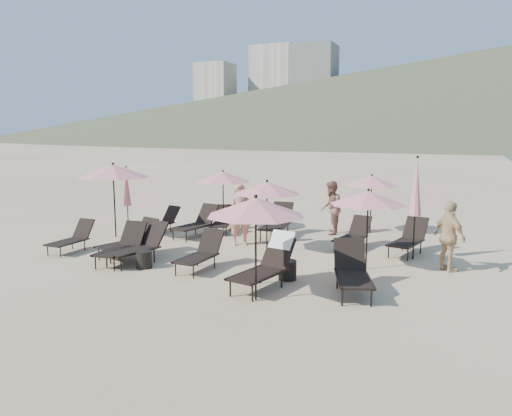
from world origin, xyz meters
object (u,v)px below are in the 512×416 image
at_px(lounger_6, 161,221).
at_px(lounger_7, 196,223).
at_px(lounger_5, 352,271).
at_px(lounger_2, 139,245).
at_px(lounger_4, 267,263).
at_px(lounger_8, 222,220).
at_px(lounger_9, 277,222).
at_px(lounger_1, 130,240).
at_px(umbrella_open_4, 372,181).
at_px(beachgoer_a, 240,215).
at_px(lounger_10, 353,234).
at_px(beachgoer_b, 331,208).
at_px(side_table_1, 287,270).
at_px(side_table_0, 144,260).
at_px(lounger_12, 122,245).
at_px(lounger_0, 72,238).
at_px(beachgoer_c, 449,236).
at_px(umbrella_closed_1, 127,187).
at_px(umbrella_open_0, 113,171).
at_px(umbrella_open_1, 267,188).
at_px(lounger_3, 201,253).
at_px(lounger_11, 409,238).
at_px(umbrella_open_3, 223,177).
at_px(umbrella_open_2, 368,198).
at_px(umbrella_closed_0, 416,188).
at_px(umbrella_open_5, 256,207).

relative_size(lounger_6, lounger_7, 0.86).
bearing_deg(lounger_5, lounger_2, 158.11).
xyz_separation_m(lounger_4, lounger_8, (-3.67, 5.13, -0.14)).
bearing_deg(lounger_9, lounger_1, -129.28).
xyz_separation_m(lounger_9, umbrella_open_4, (2.69, 1.84, 1.28)).
relative_size(lounger_2, lounger_9, 0.98).
height_order(lounger_8, beachgoer_a, beachgoer_a).
xyz_separation_m(lounger_10, beachgoer_b, (-1.14, 1.77, 0.47)).
xyz_separation_m(lounger_4, side_table_1, (0.22, 0.74, -0.32)).
height_order(side_table_0, beachgoer_b, beachgoer_b).
bearing_deg(lounger_12, lounger_0, 162.94).
distance_m(lounger_9, umbrella_open_4, 3.50).
xyz_separation_m(lounger_7, beachgoer_c, (7.72, -1.20, 0.40)).
bearing_deg(umbrella_closed_1, beachgoer_c, -3.56).
height_order(umbrella_open_0, umbrella_open_1, umbrella_open_0).
bearing_deg(umbrella_open_0, side_table_1, -19.24).
relative_size(lounger_3, lounger_11, 0.90).
distance_m(lounger_2, lounger_10, 6.13).
height_order(umbrella_open_0, side_table_1, umbrella_open_0).
xyz_separation_m(umbrella_open_3, beachgoer_c, (7.47, -2.67, -0.99)).
height_order(lounger_9, beachgoer_a, beachgoer_a).
bearing_deg(lounger_8, lounger_1, -119.45).
relative_size(lounger_5, lounger_7, 1.04).
relative_size(lounger_11, beachgoer_a, 0.95).
xyz_separation_m(lounger_11, umbrella_open_2, (-0.80, -2.05, 1.34)).
bearing_deg(umbrella_open_3, umbrella_open_2, -30.30).
xyz_separation_m(lounger_4, beachgoer_b, (-0.18, 6.25, 0.34)).
xyz_separation_m(lounger_10, side_table_1, (-0.74, -3.73, -0.19)).
bearing_deg(lounger_12, lounger_11, 24.66).
distance_m(lounger_1, umbrella_closed_0, 7.82).
distance_m(lounger_7, umbrella_open_1, 3.38).
height_order(lounger_1, umbrella_open_4, umbrella_open_4).
distance_m(lounger_10, lounger_12, 6.55).
bearing_deg(beachgoer_c, lounger_10, 16.99).
xyz_separation_m(lounger_6, lounger_12, (1.30, -3.75, 0.06)).
xyz_separation_m(side_table_1, beachgoer_a, (-2.50, 2.86, 0.71)).
distance_m(umbrella_open_2, beachgoer_a, 4.29).
xyz_separation_m(lounger_0, lounger_10, (7.32, 3.50, 0.02)).
height_order(umbrella_open_1, umbrella_open_4, umbrella_open_1).
relative_size(lounger_8, lounger_9, 0.86).
bearing_deg(lounger_3, lounger_1, 172.22).
distance_m(lounger_11, umbrella_closed_1, 9.02).
bearing_deg(lounger_11, umbrella_closed_0, -58.75).
bearing_deg(lounger_0, lounger_7, 55.18).
relative_size(lounger_10, umbrella_open_4, 0.82).
bearing_deg(beachgoer_a, lounger_5, -73.39).
bearing_deg(umbrella_open_5, lounger_8, 122.12).
height_order(lounger_0, lounger_1, lounger_1).
xyz_separation_m(umbrella_open_4, side_table_1, (-0.79, -6.25, -1.55)).
height_order(lounger_7, umbrella_open_0, umbrella_open_0).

